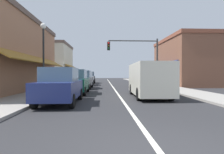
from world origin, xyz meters
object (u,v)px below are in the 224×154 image
Objects in this scene: parked_car_distant_left at (89,77)px; van_in_lane at (149,79)px; parked_car_third_left at (83,80)px; street_lamp_left_near at (43,47)px; parked_car_second_left at (75,82)px; traffic_signal_mast_arm at (139,54)px; parked_car_nearest_left at (60,86)px; parked_car_far_left at (86,78)px.

parked_car_distant_left is 0.79× the size of van_in_lane.
van_in_lane is at bearing -74.61° from parked_car_distant_left.
street_lamp_left_near is at bearing -105.38° from parked_car_third_left.
van_in_lane is at bearing -22.20° from parked_car_second_left.
van_in_lane is at bearing -96.77° from traffic_signal_mast_arm.
parked_car_nearest_left is 4.37m from parked_car_second_left.
van_in_lane is 8.73m from traffic_signal_mast_arm.
parked_car_third_left is 5.26m from parked_car_far_left.
parked_car_third_left and parked_car_far_left have the same top height.
parked_car_second_left is 9.04m from traffic_signal_mast_arm.
parked_car_far_left is 11.73m from street_lamp_left_near.
van_in_lane reaches higher than parked_car_nearest_left.
street_lamp_left_near reaches higher than parked_car_nearest_left.
parked_car_far_left is 0.87× the size of street_lamp_left_near.
parked_car_nearest_left is at bearing -89.16° from parked_car_third_left.
parked_car_third_left is 1.00× the size of parked_car_far_left.
parked_car_nearest_left is 1.00× the size of parked_car_second_left.
van_in_lane is 7.07m from street_lamp_left_near.
parked_car_nearest_left is 5.50m from van_in_lane.
traffic_signal_mast_arm is 10.88m from street_lamp_left_near.
street_lamp_left_near is at bearing -135.26° from traffic_signal_mast_arm.
traffic_signal_mast_arm is at bearing 84.77° from van_in_lane.
parked_car_distant_left is at bearing 90.35° from parked_car_nearest_left.
parked_car_nearest_left and parked_car_far_left have the same top height.
traffic_signal_mast_arm reaches higher than parked_car_distant_left.
parked_car_third_left is at bearing -90.22° from parked_car_distant_left.
parked_car_distant_left is at bearing 90.89° from parked_car_second_left.
parked_car_nearest_left and parked_car_second_left have the same top height.
street_lamp_left_near is (-6.74, 0.65, 2.05)m from van_in_lane.
parked_car_nearest_left is 0.79× the size of van_in_lane.
parked_car_nearest_left is at bearing -153.44° from van_in_lane.
parked_car_second_left and parked_car_third_left have the same top height.
parked_car_third_left is at bearing -87.14° from parked_car_far_left.
parked_car_far_left is at bearing 93.43° from parked_car_third_left.
parked_car_second_left is 1.00× the size of parked_car_distant_left.
traffic_signal_mast_arm is (5.89, 6.27, 2.76)m from parked_car_second_left.
traffic_signal_mast_arm is at bearing 44.74° from street_lamp_left_near.
parked_car_far_left is at bearing 148.37° from traffic_signal_mast_arm.
parked_car_nearest_left is 19.35m from parked_car_distant_left.
street_lamp_left_near reaches higher than van_in_lane.
parked_car_third_left and parked_car_distant_left have the same top height.
parked_car_second_left is at bearing -133.24° from traffic_signal_mast_arm.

